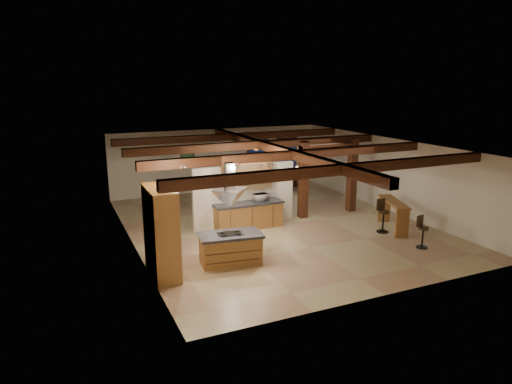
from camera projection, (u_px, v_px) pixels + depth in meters
ground at (276, 225)px, 16.39m from camera, size 12.00×12.00×0.00m
room_walls at (276, 177)px, 15.96m from camera, size 12.00×12.00×12.00m
ceiling_beams at (276, 149)px, 15.73m from camera, size 10.00×12.00×0.28m
timber_posts at (329, 169)px, 17.41m from camera, size 2.50×0.30×2.90m
partition_wall at (244, 196)px, 16.17m from camera, size 3.80×0.18×2.20m
pantry_cabinet at (161, 232)px, 11.94m from camera, size 0.67×1.60×2.40m
back_counter at (249, 215)px, 15.97m from camera, size 2.50×0.66×0.94m
upper_display_cabinet at (246, 176)px, 15.82m from camera, size 1.80×0.36×0.95m
range_hood at (230, 203)px, 12.61m from camera, size 1.10×1.10×1.40m
back_windows at (273, 155)px, 22.40m from camera, size 2.70×0.07×1.70m
framed_art at (188, 157)px, 20.64m from camera, size 0.65×0.05×0.85m
recessed_cans at (228, 160)px, 12.98m from camera, size 3.16×2.46×0.03m
kitchen_island at (230, 248)px, 12.93m from camera, size 1.89×1.18×0.89m
dining_table at (226, 198)px, 18.90m from camera, size 2.03×1.58×0.63m
sofa at (269, 181)px, 22.15m from camera, size 2.29×1.11×0.64m
microwave at (261, 197)px, 16.01m from camera, size 0.48×0.33×0.26m
bar_counter at (393, 210)px, 15.82m from camera, size 1.14×1.99×1.02m
side_table at (298, 180)px, 22.43m from camera, size 0.51×0.51×0.60m
table_lamp at (298, 169)px, 22.30m from camera, size 0.31×0.31×0.37m
bar_stool_a at (422, 232)px, 14.11m from camera, size 0.35×0.37×1.01m
bar_stool_b at (383, 216)px, 15.56m from camera, size 0.40×0.40×1.15m
dining_chairs at (226, 190)px, 18.81m from camera, size 2.59×2.59×1.34m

